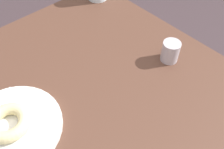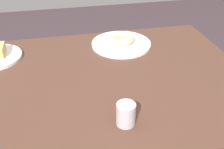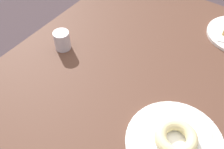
{
  "view_description": "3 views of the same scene",
  "coord_description": "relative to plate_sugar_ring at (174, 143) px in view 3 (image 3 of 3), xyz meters",
  "views": [
    {
      "loc": [
        -0.24,
        0.24,
        1.28
      ],
      "look_at": [
        0.07,
        -0.04,
        0.8
      ],
      "focal_mm": 39.92,
      "sensor_mm": 36.0,
      "label": 1
    },
    {
      "loc": [
        -0.12,
        -0.76,
        1.25
      ],
      "look_at": [
        0.04,
        -0.02,
        0.78
      ],
      "focal_mm": 44.19,
      "sensor_mm": 36.0,
      "label": 2
    },
    {
      "loc": [
        0.47,
        0.28,
        1.36
      ],
      "look_at": [
        0.05,
        -0.02,
        0.78
      ],
      "focal_mm": 43.27,
      "sensor_mm": 36.0,
      "label": 3
    }
  ],
  "objects": [
    {
      "name": "napkin_sugar_ring",
      "position": [
        0.0,
        0.0,
        0.01
      ],
      "size": [
        0.21,
        0.21,
        0.0
      ],
      "primitive_type": "cube",
      "rotation": [
        0.0,
        0.0,
        0.31
      ],
      "color": "white",
      "rests_on": "plate_sugar_ring"
    },
    {
      "name": "plate_sugar_ring",
      "position": [
        0.0,
        0.0,
        0.0
      ],
      "size": [
        0.24,
        0.24,
        0.01
      ],
      "primitive_type": "cylinder",
      "color": "white",
      "rests_on": "table"
    },
    {
      "name": "sugar_jar",
      "position": [
        -0.1,
        -0.45,
        0.03
      ],
      "size": [
        0.05,
        0.05,
        0.06
      ],
      "primitive_type": "cylinder",
      "color": "#B9B1BB",
      "rests_on": "table"
    },
    {
      "name": "table",
      "position": [
        -0.13,
        -0.22,
        -0.11
      ],
      "size": [
        1.01,
        0.73,
        0.76
      ],
      "color": "#503225",
      "rests_on": "ground_plane"
    },
    {
      "name": "donut_sugar_ring",
      "position": [
        0.0,
        0.0,
        0.02
      ],
      "size": [
        0.1,
        0.1,
        0.03
      ],
      "primitive_type": "torus",
      "color": "beige",
      "rests_on": "napkin_sugar_ring"
    }
  ]
}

